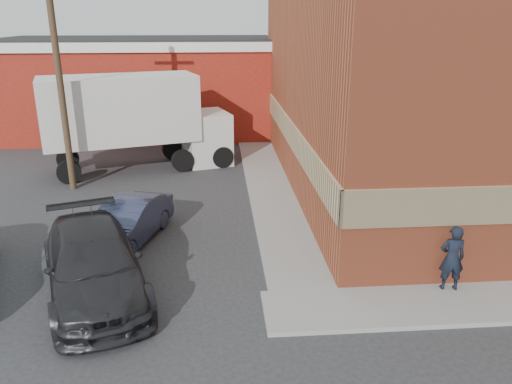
# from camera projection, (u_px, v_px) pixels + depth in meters

# --- Properties ---
(ground) EXTENTS (90.00, 90.00, 0.00)m
(ground) POSITION_uv_depth(u_px,v_px,m) (280.00, 294.00, 12.79)
(ground) COLOR #28282B
(ground) RESTS_ON ground
(brick_building) EXTENTS (14.25, 18.25, 9.36)m
(brick_building) POSITION_uv_depth(u_px,v_px,m) (461.00, 70.00, 20.34)
(brick_building) COLOR #AA492C
(brick_building) RESTS_ON ground
(sidewalk_west) EXTENTS (1.80, 18.00, 0.12)m
(sidewalk_west) POSITION_uv_depth(u_px,v_px,m) (268.00, 182.00, 21.28)
(sidewalk_west) COLOR gray
(sidewalk_west) RESTS_ON ground
(warehouse) EXTENTS (16.30, 8.30, 5.60)m
(warehouse) POSITION_uv_depth(u_px,v_px,m) (141.00, 85.00, 30.22)
(warehouse) COLOR maroon
(warehouse) RESTS_ON ground
(utility_pole) EXTENTS (2.00, 0.26, 9.00)m
(utility_pole) POSITION_uv_depth(u_px,v_px,m) (59.00, 72.00, 19.12)
(utility_pole) COLOR #4D3A26
(utility_pole) RESTS_ON ground
(man) EXTENTS (0.68, 0.49, 1.74)m
(man) POSITION_uv_depth(u_px,v_px,m) (452.00, 258.00, 12.55)
(man) COLOR black
(man) RESTS_ON sidewalk_south
(sedan) EXTENTS (2.61, 4.37, 1.36)m
(sedan) POSITION_uv_depth(u_px,v_px,m) (127.00, 222.00, 15.55)
(sedan) COLOR #2E344D
(sedan) RESTS_ON ground
(suv_b) EXTENTS (3.96, 6.07, 1.64)m
(suv_b) POSITION_uv_depth(u_px,v_px,m) (93.00, 264.00, 12.63)
(suv_b) COLOR #252528
(suv_b) RESTS_ON ground
(box_truck) EXTENTS (9.09, 4.92, 4.31)m
(box_truck) POSITION_uv_depth(u_px,v_px,m) (140.00, 116.00, 22.63)
(box_truck) COLOR silver
(box_truck) RESTS_ON ground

